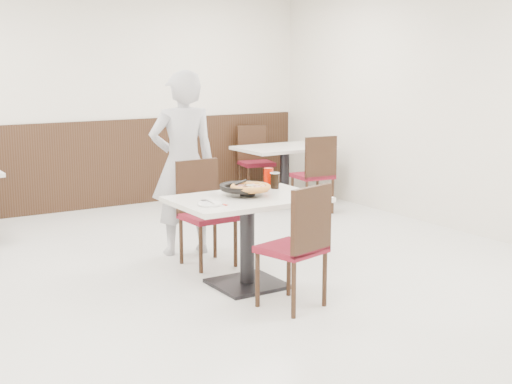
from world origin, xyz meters
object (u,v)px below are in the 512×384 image
pizza_pan (244,190)px  cola_glass (275,181)px  diner_person (183,163)px  bg_chair_right_near (313,174)px  red_cup (269,177)px  bg_table_right (285,175)px  chair_near (291,246)px  side_plate (210,204)px  bg_chair_right_far (256,162)px  pizza (251,189)px  chair_far (208,214)px  main_table (247,242)px

pizza_pan → cola_glass: (0.38, 0.13, 0.02)m
diner_person → bg_chair_right_near: size_ratio=1.85×
red_cup → bg_table_right: red_cup is taller
chair_near → cola_glass: bearing=50.1°
chair_near → side_plate: size_ratio=4.92×
red_cup → chair_near: bearing=-113.2°
red_cup → bg_chair_right_far: bg_chair_right_far is taller
chair_near → diner_person: bearing=75.9°
pizza → cola_glass: 0.42m
bg_chair_right_near → bg_chair_right_far: same height
pizza → bg_chair_right_near: 2.97m
side_plate → bg_chair_right_near: bg_chair_right_near is taller
bg_table_right → chair_far: bearing=-137.9°
chair_far → bg_table_right: chair_far is taller
bg_table_right → bg_chair_right_far: size_ratio=1.26×
chair_far → diner_person: (-0.00, 0.49, 0.40)m
pizza → red_cup: (0.38, 0.32, 0.02)m
main_table → side_plate: (-0.41, -0.12, 0.38)m
chair_far → bg_chair_right_near: 2.56m
pizza → cola_glass: (0.37, 0.20, 0.00)m
pizza_pan → pizza: (0.02, -0.07, 0.02)m
pizza_pan → bg_chair_right_far: (2.13, 3.23, -0.32)m
chair_near → side_plate: bearing=117.1°
chair_near → bg_chair_right_far: same height
diner_person → bg_chair_right_near: bearing=-147.5°
pizza → bg_chair_right_far: (2.12, 3.30, -0.34)m
cola_glass → bg_table_right: 3.06m
chair_far → side_plate: (-0.42, -0.83, 0.28)m
pizza_pan → bg_table_right: bearing=50.1°
pizza → side_plate: (-0.45, -0.14, -0.05)m
red_cup → side_plate: bearing=-151.1°
side_plate → bg_chair_right_far: (2.56, 3.44, -0.28)m
chair_far → pizza_pan: 0.70m
cola_glass → main_table: bearing=-152.6°
red_cup → diner_person: (-0.42, 0.85, 0.05)m
pizza_pan → diner_person: diner_person is taller
chair_far → diner_person: bearing=-92.2°
pizza_pan → bg_table_right: pizza_pan is taller
diner_person → side_plate: bearing=83.2°
diner_person → bg_chair_right_far: diner_person is taller
main_table → bg_table_right: same height
side_plate → main_table: bearing=16.9°
chair_far → diner_person: diner_person is taller
main_table → chair_far: chair_far is taller
diner_person → main_table: bearing=100.4°
chair_near → red_cup: chair_near is taller
pizza_pan → cola_glass: 0.41m
diner_person → cola_glass: bearing=123.0°
pizza → cola_glass: bearing=28.4°
pizza_pan → bg_table_right: size_ratio=0.27×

